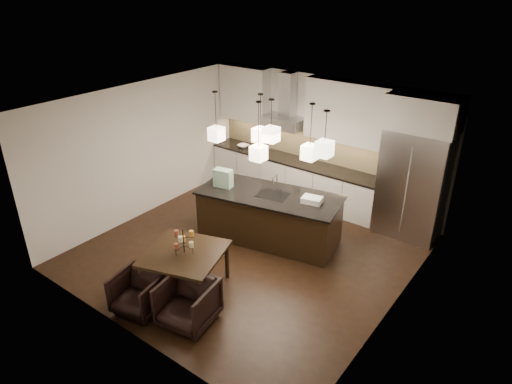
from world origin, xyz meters
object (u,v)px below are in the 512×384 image
Objects in this scene: dining_table at (186,271)px; armchair_left at (139,293)px; armchair_right at (188,303)px; refrigerator at (413,184)px; island_body at (269,217)px.

armchair_left is at bearing -122.08° from dining_table.
armchair_right is at bearing 6.52° from armchair_left.
armchair_right is (-1.65, -4.45, -0.72)m from refrigerator.
refrigerator is 3.06× the size of armchair_left.
island_body reaches higher than armchair_right.
dining_table is (-0.16, -2.11, -0.11)m from island_body.
armchair_left is at bearing -108.78° from island_body.
island_body is (-2.08, -1.78, -0.61)m from refrigerator.
island_body is 2.12m from dining_table.
refrigerator is 4.80m from armchair_right.
dining_table is 1.52× the size of armchair_right.
refrigerator is 5.36m from armchair_left.
island_body is 2.22× the size of dining_table.
refrigerator is at bearing 42.43° from dining_table.
armchair_left is 0.84m from armchair_right.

